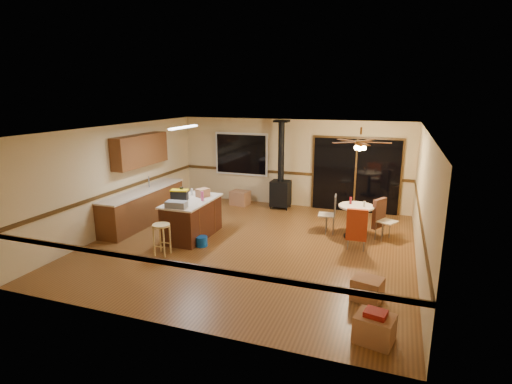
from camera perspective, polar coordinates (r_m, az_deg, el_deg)
The scene contains 35 objects.
floor at distance 9.16m, azimuth -0.63°, elevation -7.43°, with size 7.00×7.00×0.00m, color brown.
ceiling at distance 8.56m, azimuth -0.68°, elevation 9.00°, with size 7.00×7.00×0.00m, color silver.
wall_back at distance 12.05m, azimuth 5.10°, elevation 4.14°, with size 7.00×7.00×0.00m, color #CEB482.
wall_front at distance 5.76m, azimuth -12.84°, elevation -7.13°, with size 7.00×7.00×0.00m, color #CEB482.
wall_left at distance 10.48m, azimuth -18.94°, elevation 1.96°, with size 7.00×7.00×0.00m, color #CEB482.
wall_right at distance 8.28m, azimuth 22.73°, elevation -1.40°, with size 7.00×7.00×0.00m, color #CEB482.
chair_rail at distance 8.85m, azimuth -0.65°, elevation -1.38°, with size 7.00×7.00×0.08m, color #412910, non-canonical shape.
window at distance 12.46m, azimuth -2.11°, elevation 5.44°, with size 1.72×0.10×1.32m, color black.
sliding_door at distance 11.73m, azimuth 14.04°, elevation 2.26°, with size 2.52×0.10×2.10m, color black.
lower_cabinets at distance 10.89m, azimuth -15.73°, elevation -2.09°, with size 0.60×3.00×0.86m, color brown.
countertop at distance 10.78m, azimuth -15.88°, elevation 0.21°, with size 0.64×3.04×0.04m, color beige.
upper_cabinets at distance 10.83m, azimuth -16.18°, elevation 5.75°, with size 0.35×2.00×0.80m, color brown.
kitchen_island at distance 9.60m, azimuth -9.09°, elevation -3.73°, with size 0.88×1.68×0.90m.
wood_stove at distance 11.79m, azimuth 3.55°, elevation 1.12°, with size 0.55×0.50×2.52m.
ceiling_fan at distance 9.36m, azimuth 14.67°, elevation 6.59°, with size 0.24×0.24×0.55m.
fluorescent_strip at distance 9.60m, azimuth -10.31°, elevation 9.07°, with size 0.10×1.20×0.04m, color white.
toolbox_grey at distance 8.90m, azimuth -11.31°, elevation -1.75°, with size 0.46×0.25×0.14m, color slate.
toolbox_black at distance 9.54m, azimuth -10.87°, elevation -0.47°, with size 0.38×0.20×0.21m, color black.
toolbox_yellow_lid at distance 9.51m, azimuth -10.90°, elevation 0.24°, with size 0.40×0.21×0.03m, color gold.
box_on_island at distance 9.73m, azimuth -7.61°, elevation -0.10°, with size 0.22×0.29×0.20m, color #9A6644.
bottle_dark at distance 9.57m, azimuth -10.58°, elevation -0.15°, with size 0.08×0.08×0.29m, color black.
bottle_pink at distance 9.36m, azimuth -7.68°, elevation -0.58°, with size 0.07×0.07×0.22m, color #D84C8C.
bottle_white at distance 9.92m, azimuth -9.15°, elevation 0.02°, with size 0.05×0.05×0.16m, color white.
bar_stool at distance 8.70m, azimuth -13.28°, elevation -6.62°, with size 0.37×0.37×0.68m, color #D8B972.
blue_bucket at distance 9.09m, azimuth -7.78°, elevation -6.99°, with size 0.27×0.27×0.22m, color #0C4AB1.
dining_table at distance 9.71m, azimuth 14.07°, elevation -3.32°, with size 0.82×0.82×0.78m.
glass_red at distance 9.73m, azimuth 13.36°, elevation -1.19°, with size 0.06×0.06×0.16m, color #590C14.
glass_cream at distance 9.56m, azimuth 15.22°, elevation -1.68°, with size 0.06×0.06×0.13m, color beige.
chair_left at distance 9.86m, azimuth 10.72°, elevation -2.50°, with size 0.44×0.44×0.51m.
chair_near at distance 8.84m, azimuth 14.21°, elevation -4.56°, with size 0.44×0.48×0.70m.
chair_right at distance 9.79m, azimuth 17.31°, elevation -2.96°, with size 0.61×0.59×0.70m.
box_under_window at distance 12.25m, azimuth -2.29°, elevation -0.85°, with size 0.54×0.43×0.43m, color #9A6644.
box_corner_a at distance 6.01m, azimuth 16.57°, elevation -18.20°, with size 0.51×0.43×0.39m, color #9A6644.
box_corner_b at distance 7.03m, azimuth 15.62°, elevation -13.21°, with size 0.47×0.40×0.38m, color #9A6644.
box_small_red at distance 5.90m, azimuth 16.73°, elevation -16.29°, with size 0.29×0.24×0.08m, color maroon.
Camera 1 is at (2.94, -8.01, 3.33)m, focal length 28.00 mm.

